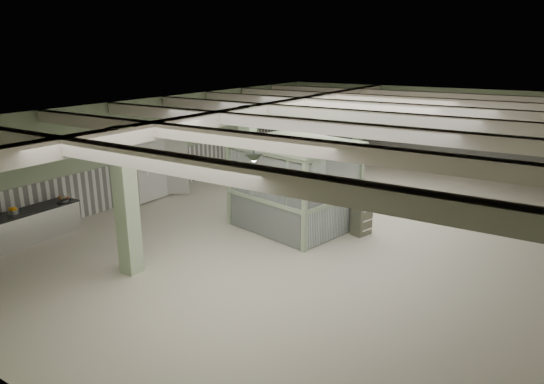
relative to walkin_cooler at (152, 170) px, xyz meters
The scene contains 28 objects.
floor 6.82m from the walkin_cooler, 10.62° to the left, with size 20.00×20.00×0.00m, color beige.
ceiling 7.20m from the walkin_cooler, 10.62° to the left, with size 14.00×20.00×0.02m, color beige.
wall_back 13.07m from the walkin_cooler, 59.49° to the left, with size 14.00×0.02×3.60m, color #91A181.
wall_front 11.00m from the walkin_cooler, 52.90° to the right, with size 14.00×0.02×3.60m, color #91A181.
wall_left 1.49m from the walkin_cooler, 106.85° to the left, with size 0.02×20.00×3.60m, color #91A181.
wainscot_left 1.33m from the walkin_cooler, 105.79° to the left, with size 0.05×19.90×1.50m, color silver.
wainscot_back 13.03m from the walkin_cooler, 59.44° to the left, with size 13.90×0.05×1.50m, color silver.
girder 4.89m from the walkin_cooler, 16.76° to the left, with size 0.45×19.90×0.40m, color beige.
beam_a 9.41m from the walkin_cooler, 43.37° to the right, with size 13.90×0.35×0.32m, color beige.
beam_b 7.97m from the walkin_cooler, 29.57° to the right, with size 13.90×0.35×0.32m, color beige.
beam_c 7.14m from the walkin_cooler, 10.75° to the right, with size 13.90×0.35×0.32m, color beige.
beam_d 7.14m from the walkin_cooler, 10.62° to the left, with size 13.90×0.35×0.32m, color beige.
beam_e 7.96m from the walkin_cooler, 29.46° to the left, with size 13.90×0.35×0.32m, color beige.
beam_f 9.40m from the walkin_cooler, 43.30° to the left, with size 13.90×0.35×0.32m, color beige.
beam_g 11.22m from the walkin_cooler, 52.85° to the left, with size 13.90×0.35×0.32m, color beige.
column_a 6.34m from the walkin_cooler, 49.09° to the right, with size 0.42×0.42×3.60m, color #ABC29C.
column_b 4.19m from the walkin_cooler, ahead, with size 0.42×0.42×3.60m, color #ABC29C.
column_c 6.71m from the walkin_cooler, 51.81° to the left, with size 0.42×0.42×3.60m, color #ABC29C.
column_d 10.15m from the walkin_cooler, 65.95° to the left, with size 0.42×0.42×3.60m, color #ABC29C.
pendant_front 8.29m from the walkin_cooler, 27.81° to the right, with size 0.44×0.44×0.22m, color #2C392B.
pendant_mid 7.60m from the walkin_cooler, 13.74° to the left, with size 0.44×0.44×0.22m, color #2C392B.
pendant_back 10.01m from the walkin_cooler, 43.42° to the left, with size 0.44×0.44×0.22m, color #2C392B.
pitcher_near 3.80m from the walkin_cooler, 86.35° to the right, with size 0.18×0.21×0.27m, color silver, non-canonical shape.
veg_colander 3.84m from the walkin_cooler, 86.62° to the right, with size 0.39×0.39×0.18m, color #39393D, non-canonical shape.
orange_bowl 5.25m from the walkin_cooler, 89.79° to the right, with size 0.29×0.29×0.10m, color #B2B2B7.
walkin_cooler is the anchor object (origin of this frame).
guard_booth 5.91m from the walkin_cooler, ahead, with size 3.84×3.45×2.68m.
filing_cabinet 7.93m from the walkin_cooler, ahead, with size 0.39×0.55×1.20m, color #5F5F4F.
Camera 1 is at (6.30, -13.35, 5.28)m, focal length 32.00 mm.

